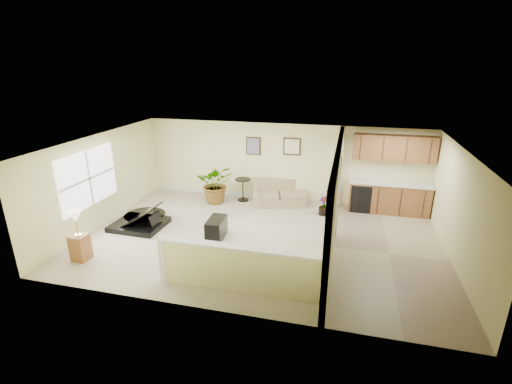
% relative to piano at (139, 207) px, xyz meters
% --- Properties ---
extents(floor, '(9.00, 9.00, 0.00)m').
position_rel_piano_xyz_m(floor, '(3.45, -0.05, -0.54)').
color(floor, tan).
rests_on(floor, ground).
extents(back_wall, '(9.00, 0.04, 2.50)m').
position_rel_piano_xyz_m(back_wall, '(3.45, 2.95, 0.71)').
color(back_wall, beige).
rests_on(back_wall, floor).
extents(front_wall, '(9.00, 0.04, 2.50)m').
position_rel_piano_xyz_m(front_wall, '(3.45, -3.05, 0.71)').
color(front_wall, beige).
rests_on(front_wall, floor).
extents(left_wall, '(0.04, 6.00, 2.50)m').
position_rel_piano_xyz_m(left_wall, '(-1.05, -0.05, 0.71)').
color(left_wall, beige).
rests_on(left_wall, floor).
extents(right_wall, '(0.04, 6.00, 2.50)m').
position_rel_piano_xyz_m(right_wall, '(7.95, -0.05, 0.71)').
color(right_wall, beige).
rests_on(right_wall, floor).
extents(ceiling, '(9.00, 6.00, 0.04)m').
position_rel_piano_xyz_m(ceiling, '(3.45, -0.05, 1.96)').
color(ceiling, white).
rests_on(ceiling, back_wall).
extents(kitchen_vinyl, '(2.70, 6.00, 0.01)m').
position_rel_piano_xyz_m(kitchen_vinyl, '(6.60, -0.05, -0.54)').
color(kitchen_vinyl, '#958B65').
rests_on(kitchen_vinyl, floor).
extents(interior_partition, '(0.18, 5.99, 2.50)m').
position_rel_piano_xyz_m(interior_partition, '(5.25, 0.20, 0.68)').
color(interior_partition, beige).
rests_on(interior_partition, floor).
extents(pony_half_wall, '(3.42, 0.22, 1.00)m').
position_rel_piano_xyz_m(pony_half_wall, '(3.53, -2.35, -0.02)').
color(pony_half_wall, beige).
rests_on(pony_half_wall, floor).
extents(left_window, '(0.05, 2.15, 1.45)m').
position_rel_piano_xyz_m(left_window, '(-1.03, -0.55, 0.91)').
color(left_window, white).
rests_on(left_window, left_wall).
extents(wall_art_left, '(0.48, 0.04, 0.58)m').
position_rel_piano_xyz_m(wall_art_left, '(2.50, 2.92, 1.21)').
color(wall_art_left, '#332312').
rests_on(wall_art_left, back_wall).
extents(wall_mirror, '(0.55, 0.04, 0.55)m').
position_rel_piano_xyz_m(wall_mirror, '(3.75, 2.92, 1.26)').
color(wall_mirror, '#332312').
rests_on(wall_mirror, back_wall).
extents(kitchen_cabinets, '(2.36, 0.65, 2.33)m').
position_rel_piano_xyz_m(kitchen_cabinets, '(6.65, 2.68, 0.33)').
color(kitchen_cabinets, brown).
rests_on(kitchen_cabinets, floor).
extents(piano, '(1.65, 1.70, 1.30)m').
position_rel_piano_xyz_m(piano, '(0.00, 0.00, 0.00)').
color(piano, black).
rests_on(piano, floor).
extents(piano_bench, '(0.44, 0.81, 0.52)m').
position_rel_piano_xyz_m(piano_bench, '(2.34, -0.24, -0.28)').
color(piano_bench, black).
rests_on(piano_bench, floor).
extents(loveseat, '(1.93, 1.39, 0.96)m').
position_rel_piano_xyz_m(loveseat, '(3.44, 2.60, -0.18)').
color(loveseat, '#977F60').
rests_on(loveseat, floor).
extents(accent_table, '(0.51, 0.51, 0.74)m').
position_rel_piano_xyz_m(accent_table, '(2.25, 2.54, -0.07)').
color(accent_table, black).
rests_on(accent_table, floor).
extents(palm_plant, '(1.36, 1.26, 1.27)m').
position_rel_piano_xyz_m(palm_plant, '(1.47, 2.18, 0.08)').
color(palm_plant, black).
rests_on(palm_plant, floor).
extents(small_plant, '(0.37, 0.37, 0.56)m').
position_rel_piano_xyz_m(small_plant, '(4.90, 1.98, -0.30)').
color(small_plant, black).
rests_on(small_plant, floor).
extents(lamp_stand, '(0.36, 0.36, 1.21)m').
position_rel_piano_xyz_m(lamp_stand, '(-0.31, -2.04, -0.03)').
color(lamp_stand, brown).
rests_on(lamp_stand, floor).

